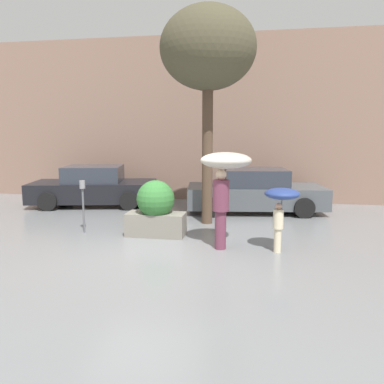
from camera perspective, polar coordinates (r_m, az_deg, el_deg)
name	(u,v)px	position (r m, az deg, el deg)	size (l,w,h in m)	color
ground_plane	(148,251)	(8.18, -6.78, -8.89)	(40.00, 40.00, 0.00)	slate
building_facade	(196,120)	(14.14, 0.67, 10.99)	(18.00, 0.30, 6.00)	#8C6B5B
planter_box	(156,209)	(9.17, -5.56, -2.58)	(1.43, 0.92, 1.37)	gray
person_adult	(225,172)	(8.05, 5.00, 3.03)	(1.10, 1.10, 2.10)	brown
person_child	(281,200)	(8.04, 13.45, -1.26)	(0.73, 0.73, 1.36)	beige
parked_car_near	(255,192)	(12.19, 9.63, 0.00)	(4.52, 2.49, 1.37)	#4C5156
parked_car_far	(94,187)	(13.50, -14.68, 0.69)	(4.53, 2.69, 1.37)	black
street_tree	(208,51)	(10.48, 2.46, 20.70)	(2.54, 2.54, 5.78)	brown
parking_meter	(83,196)	(9.75, -16.31, -0.53)	(0.14, 0.14, 1.33)	#595B60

